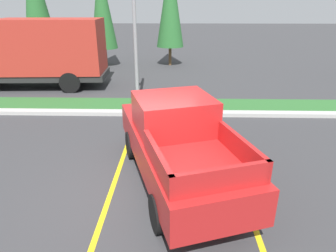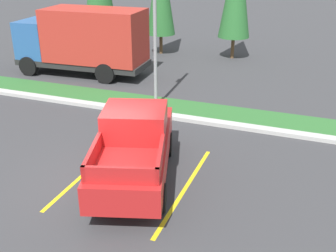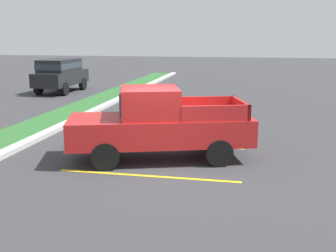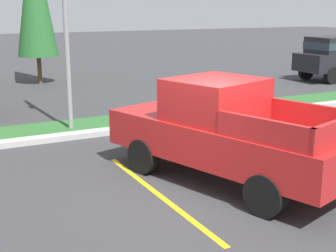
# 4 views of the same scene
# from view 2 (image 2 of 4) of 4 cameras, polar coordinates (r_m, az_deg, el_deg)

# --- Properties ---
(ground_plane) EXTENTS (120.00, 120.00, 0.00)m
(ground_plane) POSITION_cam_2_polar(r_m,az_deg,el_deg) (12.35, -8.59, -7.18)
(ground_plane) COLOR #38383A
(parking_line_near) EXTENTS (0.12, 4.80, 0.01)m
(parking_line_near) POSITION_cam_2_polar(r_m,az_deg,el_deg) (12.93, -10.79, -5.83)
(parking_line_near) COLOR yellow
(parking_line_near) RESTS_ON ground
(parking_line_far) EXTENTS (0.12, 4.80, 0.01)m
(parking_line_far) POSITION_cam_2_polar(r_m,az_deg,el_deg) (11.77, 2.42, -8.60)
(parking_line_far) COLOR yellow
(parking_line_far) RESTS_ON ground
(curb_strip) EXTENTS (56.00, 0.40, 0.15)m
(curb_strip) POSITION_cam_2_polar(r_m,az_deg,el_deg) (16.37, -0.19, 1.45)
(curb_strip) COLOR #B2B2AD
(curb_strip) RESTS_ON ground
(grass_median) EXTENTS (56.00, 1.80, 0.06)m
(grass_median) POSITION_cam_2_polar(r_m,az_deg,el_deg) (17.34, 1.11, 2.60)
(grass_median) COLOR #2D662D
(grass_median) RESTS_ON ground
(pickup_truck_main) EXTENTS (3.38, 5.55, 2.10)m
(pickup_truck_main) POSITION_cam_2_polar(r_m,az_deg,el_deg) (11.81, -4.64, -2.76)
(pickup_truck_main) COLOR black
(pickup_truck_main) RESTS_ON ground
(cargo_truck_distant) EXTENTS (6.91, 2.79, 3.40)m
(cargo_truck_distant) POSITION_cam_2_polar(r_m,az_deg,el_deg) (22.01, -11.59, 11.67)
(cargo_truck_distant) COLOR black
(cargo_truck_distant) RESTS_ON ground
(street_light) EXTENTS (0.24, 1.49, 7.28)m
(street_light) POSITION_cam_2_polar(r_m,az_deg,el_deg) (16.28, -2.07, 16.36)
(street_light) COLOR gray
(street_light) RESTS_ON ground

